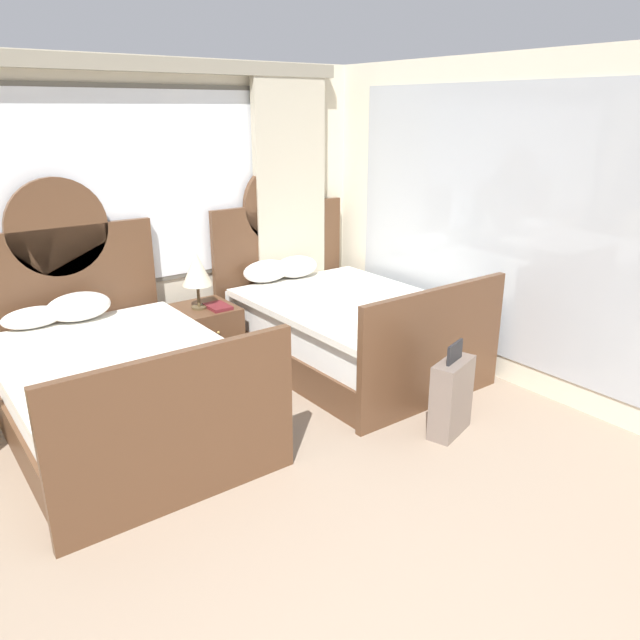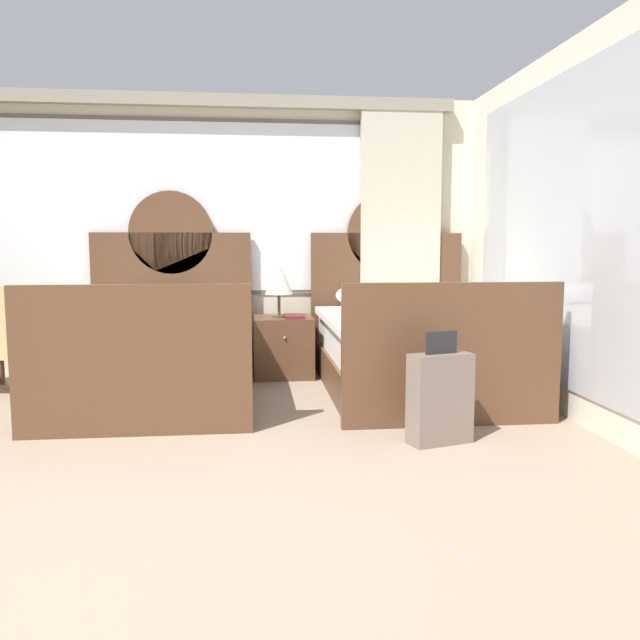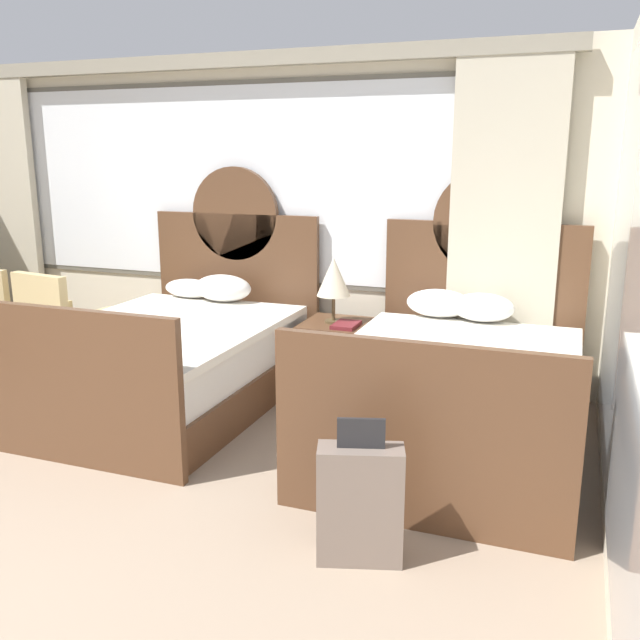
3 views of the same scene
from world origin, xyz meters
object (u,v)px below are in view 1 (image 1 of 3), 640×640
table_lamp_on_nightstand (197,269)px  suitcase_on_floor (451,397)px  nightstand_between_beds (204,336)px  bed_near_mirror (342,324)px  bed_near_window (115,383)px  book_on_nightstand (218,306)px

table_lamp_on_nightstand → suitcase_on_floor: (0.91, -2.21, -0.64)m
nightstand_between_beds → table_lamp_on_nightstand: 0.65m
bed_near_mirror → suitcase_on_floor: bearing=-97.1°
nightstand_between_beds → bed_near_mirror: bearing=-33.7°
bed_near_window → book_on_nightstand: 1.33m
bed_near_window → nightstand_between_beds: size_ratio=3.86×
book_on_nightstand → nightstand_between_beds: bearing=132.0°
book_on_nightstand → suitcase_on_floor: suitcase_on_floor is taller
table_lamp_on_nightstand → suitcase_on_floor: bearing=-67.6°
bed_near_mirror → suitcase_on_floor: 1.53m
book_on_nightstand → table_lamp_on_nightstand: bearing=145.2°
nightstand_between_beds → book_on_nightstand: book_on_nightstand is taller
table_lamp_on_nightstand → book_on_nightstand: bearing=-34.8°
bed_near_mirror → book_on_nightstand: bed_near_mirror is taller
suitcase_on_floor → bed_near_mirror: bearing=82.9°
bed_near_mirror → book_on_nightstand: size_ratio=8.65×
nightstand_between_beds → book_on_nightstand: 0.34m
bed_near_window → nightstand_between_beds: bearing=33.7°
bed_near_window → table_lamp_on_nightstand: (1.03, 0.70, 0.56)m
bed_near_mirror → book_on_nightstand: 1.15m
bed_near_mirror → nightstand_between_beds: bearing=146.3°
table_lamp_on_nightstand → book_on_nightstand: (0.14, -0.10, -0.35)m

